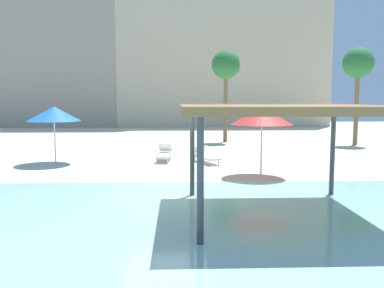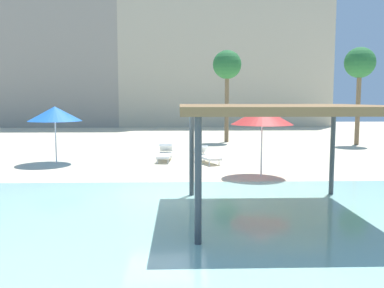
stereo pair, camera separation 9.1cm
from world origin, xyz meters
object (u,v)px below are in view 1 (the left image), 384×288
Objects in this scene: lounge_chair_1 at (205,155)px; palm_tree_0 at (226,67)px; lounge_chair_0 at (164,154)px; shade_pavilion at (282,111)px; beach_umbrella_red_0 at (262,116)px; beach_umbrella_blue_1 at (54,114)px; palm_tree_2 at (358,65)px.

lounge_chair_1 is 10.49m from palm_tree_0.
shade_pavilion is at bearing 22.84° from lounge_chair_0.
beach_umbrella_red_0 is 4.35m from lounge_chair_1.
beach_umbrella_red_0 is at bearing 83.41° from shade_pavilion.
beach_umbrella_blue_1 is (-7.99, 8.66, -0.35)m from shade_pavilion.
lounge_chair_0 is 0.32× the size of palm_tree_0.
shade_pavilion is 9.04m from lounge_chair_1.
beach_umbrella_blue_1 is 1.29× the size of lounge_chair_1.
shade_pavilion is 10.10m from lounge_chair_0.
beach_umbrella_blue_1 is 0.42× the size of palm_tree_2.
palm_tree_2 reaches higher than beach_umbrella_red_0.
palm_tree_2 is (8.05, -2.01, -0.02)m from palm_tree_0.
shade_pavilion is 11.79m from beach_umbrella_blue_1.
shade_pavilion is at bearing -96.59° from beach_umbrella_red_0.
palm_tree_0 is at bearing 145.29° from lounge_chair_1.
beach_umbrella_red_0 is (0.61, 5.24, -0.32)m from shade_pavilion.
lounge_chair_1 is (-1.27, 8.66, -2.25)m from shade_pavilion.
palm_tree_0 is (0.74, 17.82, 2.44)m from shade_pavilion.
palm_tree_0 is (3.87, 8.49, 4.69)m from lounge_chair_0.
palm_tree_2 is (8.19, 10.58, 2.75)m from beach_umbrella_red_0.
lounge_chair_0 is (4.86, 0.67, -1.90)m from beach_umbrella_blue_1.
palm_tree_2 is at bearing 122.79° from lounge_chair_0.
lounge_chair_0 is at bearing 132.38° from beach_umbrella_red_0.
palm_tree_0 is 1.00× the size of palm_tree_2.
beach_umbrella_red_0 is 9.25m from beach_umbrella_blue_1.
beach_umbrella_red_0 is 1.33× the size of lounge_chair_0.
beach_umbrella_red_0 is 1.01× the size of beach_umbrella_blue_1.
palm_tree_2 is (8.79, 15.82, 2.42)m from shade_pavilion.
lounge_chair_0 is (-3.13, 9.34, -2.25)m from shade_pavilion.
lounge_chair_1 is 0.33× the size of palm_tree_2.
beach_umbrella_blue_1 is at bearing -77.82° from lounge_chair_0.
palm_tree_2 reaches higher than lounge_chair_1.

